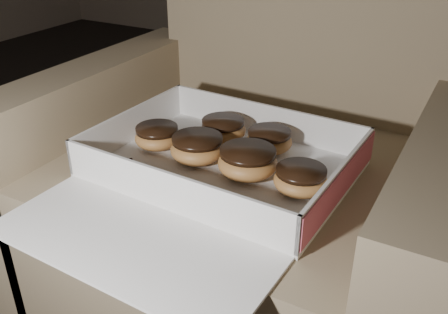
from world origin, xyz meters
name	(u,v)px	position (x,y,z in m)	size (l,w,h in m)	color
floor	(46,298)	(0.00, 0.00, 0.00)	(4.50, 4.50, 0.00)	black
armchair	(251,193)	(0.40, 0.26, 0.27)	(0.84, 0.71, 0.87)	#836F53
bakery_box	(212,175)	(0.41, 0.09, 0.41)	(0.46, 0.54, 0.07)	white
donut_a	(157,136)	(0.25, 0.14, 0.42)	(0.09, 0.09, 0.04)	#BE8642
donut_b	(223,129)	(0.35, 0.23, 0.42)	(0.09, 0.09, 0.05)	#BE8642
donut_c	(248,162)	(0.46, 0.13, 0.43)	(0.11, 0.11, 0.05)	#BE8642
donut_d	(197,148)	(0.35, 0.13, 0.43)	(0.10, 0.10, 0.05)	#BE8642
donut_e	(301,179)	(0.56, 0.12, 0.42)	(0.09, 0.09, 0.05)	#BE8642
donut_f	(269,140)	(0.45, 0.23, 0.42)	(0.09, 0.09, 0.04)	#BE8642
crumb_a	(301,227)	(0.60, 0.02, 0.40)	(0.01, 0.01, 0.00)	black
crumb_b	(112,168)	(0.23, 0.03, 0.40)	(0.01, 0.01, 0.00)	black
crumb_c	(131,159)	(0.24, 0.07, 0.40)	(0.01, 0.01, 0.00)	black
crumb_d	(112,156)	(0.20, 0.06, 0.40)	(0.01, 0.01, 0.00)	black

